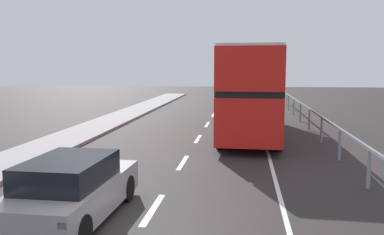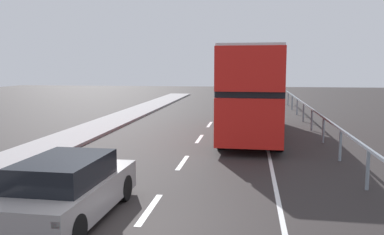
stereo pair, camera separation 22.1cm
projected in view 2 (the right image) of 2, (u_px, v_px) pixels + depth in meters
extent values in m
cube|color=#2C2726|center=(133.00, 235.00, 8.35)|extent=(75.09, 120.00, 0.10)
cube|color=silver|center=(150.00, 209.00, 9.74)|extent=(0.16, 2.19, 0.01)
cube|color=silver|center=(183.00, 162.00, 14.43)|extent=(0.16, 2.19, 0.01)
cube|color=silver|center=(199.00, 139.00, 19.13)|extent=(0.16, 2.19, 0.01)
cube|color=silver|center=(210.00, 124.00, 23.82)|extent=(0.16, 2.19, 0.01)
cube|color=silver|center=(216.00, 115.00, 28.51)|extent=(0.16, 2.19, 0.01)
cube|color=silver|center=(221.00, 108.00, 33.21)|extent=(0.16, 2.19, 0.01)
cube|color=silver|center=(225.00, 103.00, 37.90)|extent=(0.16, 2.19, 0.01)
cube|color=silver|center=(268.00, 149.00, 16.76)|extent=(0.12, 46.00, 0.01)
cube|color=gray|center=(332.00, 123.00, 16.28)|extent=(0.08, 42.00, 0.08)
cylinder|color=gray|center=(368.00, 170.00, 11.20)|extent=(0.10, 0.10, 1.12)
cylinder|color=gray|center=(340.00, 145.00, 14.63)|extent=(0.10, 0.10, 1.12)
cylinder|color=gray|center=(323.00, 130.00, 18.07)|extent=(0.10, 0.10, 1.12)
cylinder|color=gray|center=(312.00, 120.00, 21.51)|extent=(0.10, 0.10, 1.12)
cylinder|color=gray|center=(303.00, 112.00, 24.95)|extent=(0.10, 0.10, 1.12)
cylinder|color=gray|center=(297.00, 107.00, 28.39)|extent=(0.10, 0.10, 1.12)
cylinder|color=gray|center=(292.00, 102.00, 31.83)|extent=(0.10, 0.10, 1.12)
cylinder|color=gray|center=(288.00, 99.00, 35.27)|extent=(0.10, 0.10, 1.12)
cube|color=red|center=(253.00, 109.00, 20.00)|extent=(2.89, 10.61, 1.84)
cube|color=black|center=(254.00, 88.00, 19.87)|extent=(2.89, 10.19, 0.24)
cube|color=red|center=(254.00, 68.00, 19.76)|extent=(2.89, 10.61, 1.63)
cube|color=silver|center=(254.00, 50.00, 19.65)|extent=(2.83, 10.39, 0.10)
cube|color=black|center=(256.00, 99.00, 25.11)|extent=(2.27, 0.12, 1.29)
cube|color=yellow|center=(257.00, 61.00, 24.83)|extent=(1.51, 0.09, 0.28)
cylinder|color=black|center=(235.00, 115.00, 24.07)|extent=(0.31, 1.01, 1.00)
cylinder|color=black|center=(275.00, 116.00, 23.67)|extent=(0.31, 1.01, 1.00)
cylinder|color=black|center=(221.00, 137.00, 16.72)|extent=(0.31, 1.01, 1.00)
cylinder|color=black|center=(280.00, 139.00, 16.32)|extent=(0.31, 1.01, 1.00)
cube|color=gray|center=(70.00, 195.00, 9.10)|extent=(1.83, 4.21, 0.69)
cube|color=black|center=(64.00, 170.00, 8.82)|extent=(1.58, 2.33, 0.53)
cube|color=red|center=(56.00, 225.00, 6.94)|extent=(0.16, 0.06, 0.12)
cylinder|color=black|center=(66.00, 185.00, 10.60)|extent=(0.22, 0.65, 0.64)
cylinder|color=black|center=(125.00, 188.00, 10.34)|extent=(0.22, 0.65, 0.64)
cylinder|color=black|center=(76.00, 231.00, 7.64)|extent=(0.22, 0.65, 0.64)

